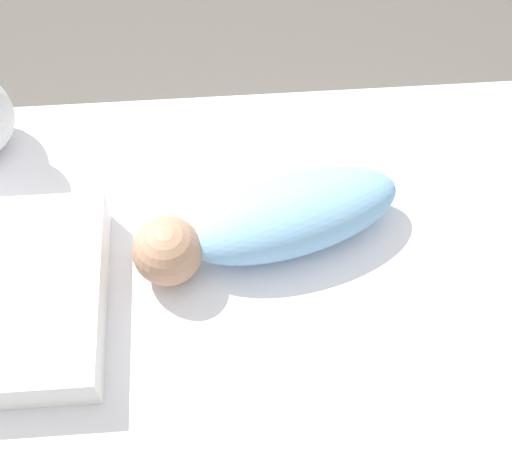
% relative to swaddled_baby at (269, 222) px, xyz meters
% --- Properties ---
extents(ground_plane, '(12.00, 12.00, 0.00)m').
position_rel_swaddled_baby_xyz_m(ground_plane, '(-0.10, -0.06, -0.27)').
color(ground_plane, '#514C47').
extents(bed_mattress, '(1.50, 0.88, 0.21)m').
position_rel_swaddled_baby_xyz_m(bed_mattress, '(-0.10, -0.06, -0.17)').
color(bed_mattress, white).
rests_on(bed_mattress, ground_plane).
extents(swaddled_baby, '(0.53, 0.27, 0.13)m').
position_rel_swaddled_baby_xyz_m(swaddled_baby, '(0.00, 0.00, 0.00)').
color(swaddled_baby, '#7FB7E5').
rests_on(swaddled_baby, bed_mattress).
extents(pillow, '(0.32, 0.39, 0.08)m').
position_rel_swaddled_baby_xyz_m(pillow, '(-0.47, -0.12, -0.02)').
color(pillow, white).
rests_on(pillow, bed_mattress).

